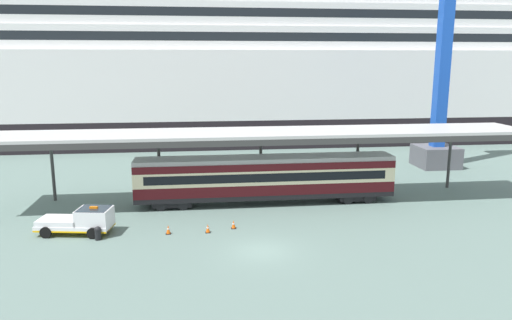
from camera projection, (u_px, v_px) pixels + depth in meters
name	position (u px, v px, depth m)	size (l,w,h in m)	color
ground_plane	(262.00, 251.00, 31.53)	(400.00, 400.00, 0.00)	slate
cruise_ship	(261.00, 44.00, 78.03)	(153.70, 28.10, 43.13)	black
platform_canopy	(265.00, 134.00, 41.20)	(45.72, 6.04, 6.23)	#B7B7B7
train_carriage	(265.00, 177.00, 41.54)	(21.96, 2.81, 4.11)	black
service_truck	(82.00, 220.00, 34.49)	(5.47, 2.91, 2.02)	white
traffic_cone_near	(234.00, 224.00, 35.67)	(0.36, 0.36, 0.63)	black
traffic_cone_mid	(208.00, 228.00, 34.82)	(0.36, 0.36, 0.63)	black
traffic_cone_far	(168.00, 229.00, 34.53)	(0.36, 0.36, 0.68)	black
dockside_crane	(451.00, 18.00, 53.20)	(12.74, 4.40, 56.61)	#595960
quay_bollard	(98.00, 233.00, 33.38)	(0.48, 0.48, 0.96)	black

